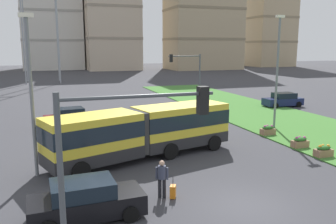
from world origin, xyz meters
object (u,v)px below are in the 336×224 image
car_black_sedan (86,201)px  traffic_light_near_left (118,151)px  pedestrian_crossing (162,176)px  apartment_tower_east (267,8)px  flower_planter_3 (268,130)px  streetlight_median (277,68)px  streetlight_left (31,89)px  apartment_tower_centre (110,10)px  car_navy_sedan (283,100)px  flower_planter_2 (300,142)px  traffic_light_far_right (190,72)px  car_maroon_sedan (71,118)px  articulated_bus (143,131)px  flower_planter_1 (323,151)px  rolling_suitcase (173,191)px

car_black_sedan → traffic_light_near_left: traffic_light_near_left is taller
pedestrian_crossing → apartment_tower_east: 120.85m
flower_planter_3 → streetlight_median: bearing=44.4°
car_black_sedan → streetlight_left: streetlight_left is taller
streetlight_median → apartment_tower_centre: apartment_tower_centre is taller
car_navy_sedan → apartment_tower_east: apartment_tower_east is taller
flower_planter_2 → traffic_light_far_right: size_ratio=0.19×
traffic_light_far_right → apartment_tower_centre: apartment_tower_centre is taller
streetlight_left → pedestrian_crossing: bearing=-41.4°
flower_planter_3 → streetlight_median: streetlight_median is taller
car_maroon_sedan → traffic_light_near_left: 21.48m
pedestrian_crossing → apartment_tower_east: apartment_tower_east is taller
articulated_bus → flower_planter_3: 10.72m
streetlight_median → car_black_sedan: bearing=-146.7°
pedestrian_crossing → apartment_tower_centre: 97.14m
pedestrian_crossing → car_maroon_sedan: bearing=100.1°
articulated_bus → apartment_tower_east: 115.71m
flower_planter_1 → car_navy_sedan: bearing=60.2°
traffic_light_near_left → apartment_tower_east: 126.08m
car_black_sedan → apartment_tower_centre: size_ratio=0.13×
car_maroon_sedan → apartment_tower_centre: apartment_tower_centre is taller
traffic_light_near_left → apartment_tower_east: apartment_tower_east is taller
traffic_light_near_left → car_maroon_sedan: bearing=90.1°
pedestrian_crossing → apartment_tower_centre: bearing=81.4°
articulated_bus → car_navy_sedan: bearing=33.1°
traffic_light_near_left → apartment_tower_east: size_ratio=0.14×
pedestrian_crossing → traffic_light_near_left: size_ratio=0.31×
car_navy_sedan → pedestrian_crossing: bearing=-137.6°
flower_planter_3 → streetlight_left: size_ratio=0.13×
traffic_light_far_right → flower_planter_3: bearing=-82.6°
apartment_tower_centre → apartment_tower_east: apartment_tower_east is taller
pedestrian_crossing → flower_planter_1: (11.13, 2.31, -0.58)m
flower_planter_1 → streetlight_median: (1.90, 7.60, 4.59)m
pedestrian_crossing → flower_planter_1: pedestrian_crossing is taller
rolling_suitcase → streetlight_median: streetlight_median is taller
articulated_bus → car_maroon_sedan: (-3.61, 10.41, -0.90)m
car_black_sedan → flower_planter_1: (14.53, 3.21, -0.33)m
car_navy_sedan → apartment_tower_east: (49.99, 77.36, 19.76)m
flower_planter_1 → flower_planter_2: size_ratio=1.00×
car_maroon_sedan → streetlight_left: streetlight_left is taller
traffic_light_near_left → streetlight_median: 21.81m
car_navy_sedan → flower_planter_1: car_navy_sedan is taller
car_maroon_sedan → rolling_suitcase: 16.80m
car_black_sedan → car_navy_sedan: bearing=39.4°
rolling_suitcase → flower_planter_2: rolling_suitcase is taller
pedestrian_crossing → traffic_light_far_right: bearing=64.4°
car_maroon_sedan → car_black_sedan: (-0.50, -17.16, 0.00)m
car_black_sedan → car_navy_sedan: size_ratio=1.00×
traffic_light_near_left → apartment_tower_centre: size_ratio=0.16×
car_black_sedan → apartment_tower_centre: bearing=79.5°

